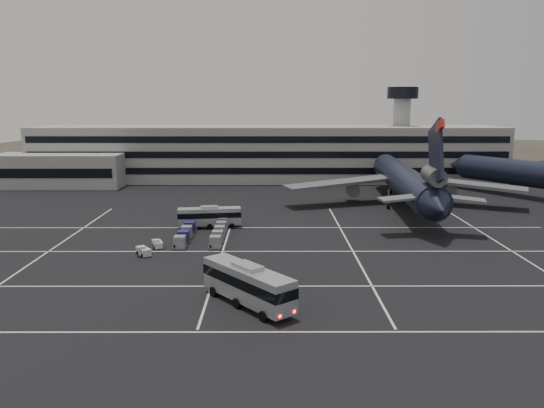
{
  "coord_description": "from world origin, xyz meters",
  "views": [
    {
      "loc": [
        0.65,
        -66.42,
        20.33
      ],
      "look_at": [
        0.85,
        12.6,
        5.0
      ],
      "focal_mm": 35.0,
      "sensor_mm": 36.0,
      "label": 1
    }
  ],
  "objects_px": {
    "uld_cluster": "(203,232)",
    "trijet_main": "(405,181)",
    "bus_near": "(248,283)",
    "tug_a": "(158,244)",
    "bus_far": "(209,216)"
  },
  "relations": [
    {
      "from": "uld_cluster",
      "to": "trijet_main",
      "type": "bearing_deg",
      "value": 32.73
    },
    {
      "from": "trijet_main",
      "to": "bus_near",
      "type": "xyz_separation_m",
      "value": [
        -28.23,
        -50.13,
        -2.89
      ]
    },
    {
      "from": "trijet_main",
      "to": "uld_cluster",
      "type": "xyz_separation_m",
      "value": [
        -36.13,
        -23.22,
        -4.35
      ]
    },
    {
      "from": "uld_cluster",
      "to": "tug_a",
      "type": "bearing_deg",
      "value": -135.75
    },
    {
      "from": "bus_near",
      "to": "tug_a",
      "type": "distance_m",
      "value": 25.39
    },
    {
      "from": "trijet_main",
      "to": "bus_far",
      "type": "height_order",
      "value": "trijet_main"
    },
    {
      "from": "bus_far",
      "to": "bus_near",
      "type": "bearing_deg",
      "value": -174.86
    },
    {
      "from": "bus_near",
      "to": "bus_far",
      "type": "bearing_deg",
      "value": 63.54
    },
    {
      "from": "tug_a",
      "to": "trijet_main",
      "type": "bearing_deg",
      "value": 14.02
    },
    {
      "from": "trijet_main",
      "to": "tug_a",
      "type": "relative_size",
      "value": 24.71
    },
    {
      "from": "tug_a",
      "to": "bus_near",
      "type": "bearing_deg",
      "value": -78.01
    },
    {
      "from": "bus_near",
      "to": "bus_far",
      "type": "distance_m",
      "value": 34.44
    },
    {
      "from": "trijet_main",
      "to": "bus_near",
      "type": "relative_size",
      "value": 5.14
    },
    {
      "from": "trijet_main",
      "to": "bus_far",
      "type": "xyz_separation_m",
      "value": [
        -35.91,
        -16.56,
        -3.28
      ]
    },
    {
      "from": "bus_far",
      "to": "uld_cluster",
      "type": "bearing_deg",
      "value": 170.36
    }
  ]
}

